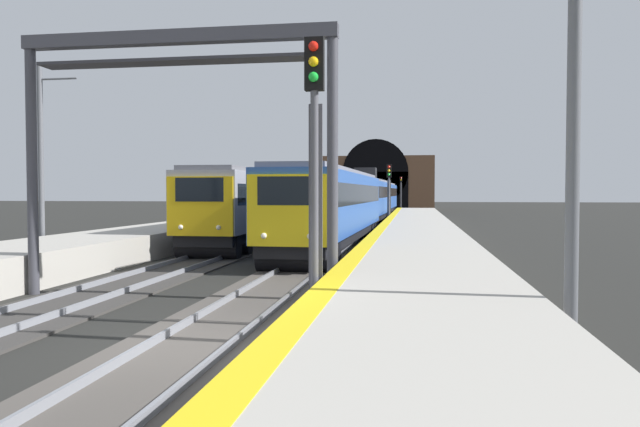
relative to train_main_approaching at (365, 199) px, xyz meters
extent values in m
plane|color=black|center=(-37.92, 0.00, -2.22)|extent=(320.00, 320.00, 0.00)
cube|color=#ADA89E|center=(-37.92, -4.02, -1.69)|extent=(112.00, 3.97, 1.06)
cube|color=yellow|center=(-37.92, -2.28, -1.15)|extent=(112.00, 0.50, 0.01)
cube|color=#4C4742|center=(-37.92, 0.00, -2.19)|extent=(160.00, 2.88, 0.06)
cube|color=gray|center=(-37.92, 0.72, -2.08)|extent=(160.00, 0.07, 0.15)
cube|color=gray|center=(-37.92, -0.72, -2.08)|extent=(160.00, 0.07, 0.15)
cube|color=#264C99|center=(-19.31, 0.00, 0.09)|extent=(18.88, 3.31, 2.61)
cube|color=black|center=(-19.31, 0.00, 0.47)|extent=(18.13, 3.32, 0.88)
cube|color=slate|center=(-19.31, 0.00, 1.49)|extent=(18.30, 2.87, 0.20)
cube|color=black|center=(-19.31, 0.00, -1.41)|extent=(18.49, 2.96, 0.52)
cylinder|color=black|center=(-27.69, 0.22, -1.74)|extent=(1.02, 2.61, 0.95)
cylinder|color=black|center=(-25.90, 0.17, -1.74)|extent=(1.02, 2.61, 0.95)
cylinder|color=black|center=(-12.73, -0.17, -1.74)|extent=(1.02, 2.61, 0.95)
cylinder|color=black|center=(-10.93, -0.22, -1.74)|extent=(1.02, 2.61, 0.95)
cube|color=yellow|center=(-28.76, 0.25, -0.03)|extent=(0.19, 2.70, 2.37)
cube|color=black|center=(-28.81, 0.25, 0.61)|extent=(0.09, 1.97, 0.94)
sphere|color=#F2EACC|center=(-28.84, -0.52, -0.87)|extent=(0.20, 0.20, 0.20)
sphere|color=#F2EACC|center=(-28.80, 1.02, -0.87)|extent=(0.20, 0.20, 0.20)
cube|color=#264C99|center=(0.01, 0.00, 0.09)|extent=(18.88, 3.31, 2.61)
cube|color=black|center=(0.01, 0.00, 0.55)|extent=(18.13, 3.32, 0.87)
cube|color=slate|center=(0.01, 0.00, 1.49)|extent=(18.30, 2.87, 0.20)
cube|color=black|center=(0.01, 0.00, -1.41)|extent=(18.49, 2.96, 0.52)
cylinder|color=black|center=(-8.08, 0.21, -1.74)|extent=(1.02, 2.61, 0.95)
cylinder|color=black|center=(-6.28, 0.16, -1.74)|extent=(1.02, 2.61, 0.95)
cylinder|color=black|center=(6.29, -0.16, -1.74)|extent=(1.02, 2.61, 0.95)
cylinder|color=black|center=(8.09, -0.21, -1.74)|extent=(1.02, 2.61, 0.95)
cube|color=#264C99|center=(19.33, 0.00, 0.09)|extent=(18.88, 3.31, 2.61)
cube|color=black|center=(19.33, 0.00, 0.54)|extent=(18.13, 3.32, 0.90)
cube|color=slate|center=(19.33, 0.00, 1.49)|extent=(18.30, 2.87, 0.20)
cube|color=black|center=(19.33, 0.00, -1.41)|extent=(18.49, 2.96, 0.52)
cylinder|color=black|center=(10.91, 0.22, -1.74)|extent=(1.02, 2.61, 0.95)
cylinder|color=black|center=(12.71, 0.17, -1.74)|extent=(1.02, 2.61, 0.95)
cylinder|color=black|center=(25.94, -0.17, -1.74)|extent=(1.02, 2.61, 0.95)
cylinder|color=black|center=(27.74, -0.22, -1.74)|extent=(1.02, 2.61, 0.95)
cube|color=black|center=(0.01, 0.00, 2.04)|extent=(1.34, 1.72, 0.90)
cube|color=gray|center=(-15.23, 4.56, 0.14)|extent=(20.02, 2.94, 2.63)
cube|color=black|center=(-15.23, 4.56, 0.47)|extent=(19.22, 2.96, 0.88)
cube|color=slate|center=(-15.23, 4.56, 1.55)|extent=(19.41, 2.51, 0.20)
cube|color=black|center=(-15.23, 4.56, -1.37)|extent=(19.61, 2.60, 0.55)
cylinder|color=black|center=(-24.30, 4.51, -1.72)|extent=(1.01, 2.61, 1.00)
cylinder|color=black|center=(-22.50, 4.52, -1.72)|extent=(1.01, 2.61, 1.00)
cylinder|color=black|center=(-7.96, 4.60, -1.72)|extent=(1.01, 2.61, 1.00)
cylinder|color=black|center=(-6.16, 4.61, -1.72)|extent=(1.01, 2.61, 1.00)
cube|color=#E5B20F|center=(-25.27, 4.51, 0.01)|extent=(0.13, 2.72, 2.36)
cube|color=black|center=(-25.32, 4.51, 0.66)|extent=(0.05, 1.98, 0.95)
sphere|color=#F2EACC|center=(-25.33, 3.73, -0.82)|extent=(0.20, 0.20, 0.20)
sphere|color=#F2EACC|center=(-25.34, 5.28, -0.82)|extent=(0.20, 0.20, 0.20)
cube|color=gray|center=(5.42, 4.56, 0.14)|extent=(20.02, 2.94, 2.63)
cube|color=black|center=(5.42, 4.56, 0.46)|extent=(19.22, 2.96, 0.81)
cube|color=slate|center=(5.42, 4.56, 1.55)|extent=(19.41, 2.51, 0.20)
cube|color=black|center=(5.42, 4.56, -1.37)|extent=(19.61, 2.60, 0.55)
cylinder|color=black|center=(-3.61, 4.51, -1.72)|extent=(1.01, 2.61, 1.00)
cylinder|color=black|center=(-1.81, 4.52, -1.72)|extent=(1.01, 2.61, 1.00)
cylinder|color=black|center=(12.66, 4.60, -1.72)|extent=(1.01, 2.61, 1.00)
cylinder|color=black|center=(14.46, 4.61, -1.72)|extent=(1.01, 2.61, 1.00)
cube|color=gray|center=(26.08, 4.56, 0.14)|extent=(20.02, 2.94, 2.63)
cube|color=black|center=(26.08, 4.56, 0.35)|extent=(19.22, 2.96, 0.76)
cube|color=slate|center=(26.08, 4.56, 1.55)|extent=(19.41, 2.51, 0.20)
cube|color=black|center=(26.08, 4.56, -1.37)|extent=(19.61, 2.60, 0.55)
cylinder|color=black|center=(17.46, 4.51, -1.72)|extent=(1.01, 2.61, 1.00)
cylinder|color=black|center=(19.26, 4.52, -1.72)|extent=(1.01, 2.61, 1.00)
cylinder|color=black|center=(32.90, 4.60, -1.72)|extent=(1.01, 2.61, 1.00)
cylinder|color=black|center=(34.70, 4.61, -1.72)|extent=(1.01, 2.61, 1.00)
cube|color=black|center=(5.42, 4.56, 2.10)|extent=(1.31, 1.70, 0.90)
cylinder|color=#4C4C54|center=(-36.12, -1.88, 0.18)|extent=(0.16, 0.16, 4.81)
cube|color=black|center=(-36.12, -1.88, 3.11)|extent=(0.20, 0.38, 1.05)
cube|color=#4C4C54|center=(-35.98, -1.88, 0.18)|extent=(0.04, 0.28, 4.32)
sphere|color=red|center=(-36.25, -1.88, 3.44)|extent=(0.20, 0.20, 0.20)
sphere|color=yellow|center=(-36.25, -1.88, 3.14)|extent=(0.20, 0.20, 0.20)
sphere|color=green|center=(-36.25, -1.88, 2.84)|extent=(0.20, 0.20, 0.20)
cylinder|color=#4C4C54|center=(-0.27, -1.88, -0.26)|extent=(0.16, 0.16, 3.92)
cube|color=black|center=(-0.27, -1.88, 2.22)|extent=(0.20, 0.38, 1.05)
cube|color=#4C4C54|center=(-0.13, -1.88, -0.26)|extent=(0.04, 0.28, 3.52)
sphere|color=red|center=(-0.40, -1.88, 2.55)|extent=(0.20, 0.20, 0.20)
sphere|color=yellow|center=(-0.40, -1.88, 2.25)|extent=(0.20, 0.20, 0.20)
sphere|color=green|center=(-0.40, -1.88, 1.95)|extent=(0.20, 0.20, 0.20)
cylinder|color=#38383D|center=(42.62, -1.88, -0.06)|extent=(0.16, 0.16, 4.33)
cube|color=black|center=(42.62, -1.88, 2.48)|extent=(0.20, 0.38, 0.75)
cube|color=#38383D|center=(42.76, -1.88, -0.06)|extent=(0.04, 0.28, 3.89)
sphere|color=red|center=(42.49, -1.88, 2.66)|extent=(0.20, 0.20, 0.20)
sphere|color=yellow|center=(42.49, -1.88, 2.36)|extent=(0.20, 0.20, 0.20)
cylinder|color=#3F3F47|center=(-33.06, 6.39, 1.09)|extent=(0.28, 0.28, 6.62)
cylinder|color=#3F3F47|center=(-33.06, -1.83, 1.09)|extent=(0.28, 0.28, 6.62)
cube|color=#3F3F47|center=(-33.06, 2.28, 4.58)|extent=(0.36, 8.51, 0.35)
cube|color=#2D2D33|center=(-33.06, 2.28, 3.95)|extent=(0.70, 7.41, 0.08)
cube|color=brown|center=(49.33, 2.28, 2.06)|extent=(2.70, 18.56, 8.56)
cube|color=black|center=(47.93, 2.28, 0.78)|extent=(0.12, 10.39, 5.99)
cylinder|color=black|center=(47.93, 2.28, 3.77)|extent=(0.12, 10.39, 10.39)
cylinder|color=#595B60|center=(-37.72, -6.40, 1.32)|extent=(0.22, 0.22, 7.07)
cylinder|color=#595B60|center=(-25.83, 10.96, 1.72)|extent=(0.22, 0.22, 7.89)
cylinder|color=#595B60|center=(-25.83, 10.16, 5.07)|extent=(0.08, 1.61, 0.08)
camera|label=1|loc=(-48.03, -3.86, 0.57)|focal=33.86mm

